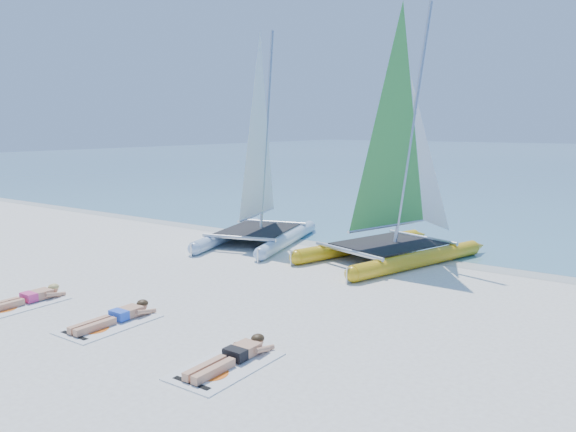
# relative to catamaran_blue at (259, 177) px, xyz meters

# --- Properties ---
(ground) EXTENTS (140.00, 140.00, 0.00)m
(ground) POSITION_rel_catamaran_blue_xyz_m (2.80, -4.39, -2.10)
(ground) COLOR white
(ground) RESTS_ON ground
(wet_sand_strip) EXTENTS (140.00, 1.40, 0.01)m
(wet_sand_strip) POSITION_rel_catamaran_blue_xyz_m (2.80, 1.11, -2.09)
(wet_sand_strip) COLOR silver
(wet_sand_strip) RESTS_ON ground
(catamaran_blue) EXTENTS (3.75, 5.62, 7.02)m
(catamaran_blue) POSITION_rel_catamaran_blue_xyz_m (0.00, 0.00, 0.00)
(catamaran_blue) COLOR #A5BBD9
(catamaran_blue) RESTS_ON ground
(catamaran_yellow) EXTENTS (4.07, 5.93, 7.37)m
(catamaran_yellow) POSITION_rel_catamaran_blue_xyz_m (4.62, 0.69, 0.22)
(catamaran_yellow) COLOR yellow
(catamaran_yellow) RESTS_ON ground
(towel_a) EXTENTS (1.00, 1.85, 0.02)m
(towel_a) POSITION_rel_catamaran_blue_xyz_m (-0.13, -8.01, -2.09)
(towel_a) COLOR silver
(towel_a) RESTS_ON ground
(sunbather_a) EXTENTS (0.37, 1.73, 0.26)m
(sunbather_a) POSITION_rel_catamaran_blue_xyz_m (-0.13, -7.82, -1.98)
(sunbather_a) COLOR tan
(sunbather_a) RESTS_ON towel_a
(towel_b) EXTENTS (1.00, 1.85, 0.02)m
(towel_b) POSITION_rel_catamaran_blue_xyz_m (2.38, -7.65, -2.09)
(towel_b) COLOR silver
(towel_b) RESTS_ON ground
(sunbather_b) EXTENTS (0.37, 1.73, 0.26)m
(sunbather_b) POSITION_rel_catamaran_blue_xyz_m (2.38, -7.46, -1.98)
(sunbather_b) COLOR tan
(sunbather_b) RESTS_ON towel_b
(towel_c) EXTENTS (1.00, 1.85, 0.02)m
(towel_c) POSITION_rel_catamaran_blue_xyz_m (5.43, -7.80, -2.09)
(towel_c) COLOR silver
(towel_c) RESTS_ON ground
(sunbather_c) EXTENTS (0.37, 1.73, 0.26)m
(sunbather_c) POSITION_rel_catamaran_blue_xyz_m (5.43, -7.61, -1.98)
(sunbather_c) COLOR tan
(sunbather_c) RESTS_ON towel_c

